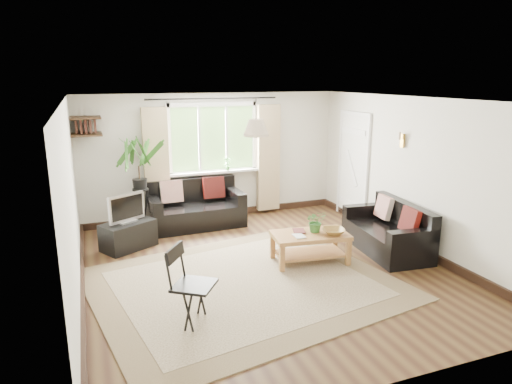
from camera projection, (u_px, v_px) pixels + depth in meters
name	position (u px, v px, depth m)	size (l,w,h in m)	color
floor	(266.00, 269.00, 6.57)	(5.50, 5.50, 0.00)	black
ceiling	(267.00, 99.00, 5.98)	(5.50, 5.50, 0.00)	white
wall_back	(213.00, 156.00, 8.77)	(5.00, 0.02, 2.40)	beige
wall_front	(390.00, 262.00, 3.78)	(5.00, 0.02, 2.40)	beige
wall_left	(71.00, 206.00, 5.42)	(0.02, 5.50, 2.40)	beige
wall_right	(414.00, 175.00, 7.13)	(0.02, 5.50, 2.40)	beige
rug	(244.00, 284.00, 6.08)	(3.77, 3.24, 0.02)	#C4B598
window	(213.00, 139.00, 8.65)	(2.50, 0.16, 2.16)	white
door	(353.00, 168.00, 8.71)	(0.06, 0.96, 2.06)	silver
corner_shelf	(86.00, 126.00, 7.61)	(0.50, 0.50, 0.34)	black
pendant_lamp	(256.00, 123.00, 6.43)	(0.36, 0.36, 0.54)	beige
wall_sconce	(401.00, 138.00, 7.25)	(0.12, 0.12, 0.28)	beige
sofa_back	(196.00, 205.00, 8.36)	(1.71, 0.85, 0.80)	black
sofa_right	(387.00, 229.00, 7.18)	(0.78, 1.57, 0.74)	black
coffee_table	(310.00, 248.00, 6.76)	(1.11, 0.60, 0.45)	brown
table_plant	(316.00, 221.00, 6.73)	(0.30, 0.26, 0.33)	#2E6227
bowl	(333.00, 231.00, 6.67)	(0.33, 0.33, 0.08)	olive
book_a	(294.00, 237.00, 6.54)	(0.15, 0.21, 0.02)	silver
book_b	(293.00, 231.00, 6.77)	(0.17, 0.23, 0.02)	#532321
tv_stand	(128.00, 235.00, 7.32)	(0.82, 0.46, 0.44)	black
tv	(126.00, 208.00, 7.20)	(0.63, 0.21, 0.48)	#A5A5AA
palm_stand	(140.00, 185.00, 8.02)	(0.65, 0.65, 1.68)	black
folding_chair	(194.00, 287.00, 5.01)	(0.47, 0.47, 0.90)	black
sill_plant	(227.00, 164.00, 8.78)	(0.14, 0.10, 0.27)	#2D6023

